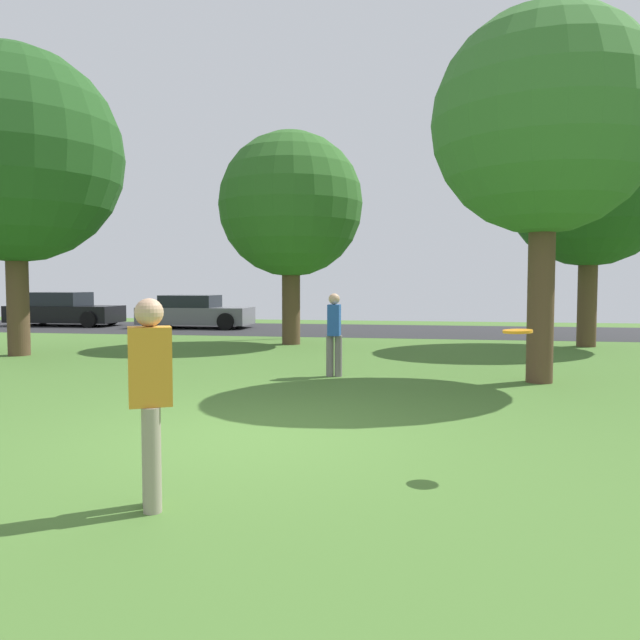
{
  "coord_description": "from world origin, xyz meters",
  "views": [
    {
      "loc": [
        2.0,
        -6.77,
        1.75
      ],
      "look_at": [
        0.0,
        4.53,
        1.06
      ],
      "focal_mm": 34.74,
      "sensor_mm": 36.0,
      "label": 1
    }
  ],
  "objects_px": {
    "person_bystander": "(334,331)",
    "street_lamp_post": "(289,267)",
    "oak_tree_center": "(14,156)",
    "parked_car_grey": "(195,313)",
    "oak_tree_left": "(544,123)",
    "person_thrower": "(150,394)",
    "maple_tree_near": "(291,205)",
    "maple_tree_far": "(590,182)",
    "parked_car_black": "(64,310)",
    "frisbee_disc": "(518,331)"
  },
  "relations": [
    {
      "from": "oak_tree_left",
      "to": "frisbee_disc",
      "type": "height_order",
      "value": "oak_tree_left"
    },
    {
      "from": "street_lamp_post",
      "to": "frisbee_disc",
      "type": "bearing_deg",
      "value": -68.4
    },
    {
      "from": "maple_tree_far",
      "to": "person_bystander",
      "type": "relative_size",
      "value": 4.37
    },
    {
      "from": "person_bystander",
      "to": "maple_tree_near",
      "type": "bearing_deg",
      "value": 18.85
    },
    {
      "from": "street_lamp_post",
      "to": "maple_tree_near",
      "type": "bearing_deg",
      "value": -75.01
    },
    {
      "from": "person_bystander",
      "to": "frisbee_disc",
      "type": "relative_size",
      "value": 4.3
    },
    {
      "from": "maple_tree_far",
      "to": "street_lamp_post",
      "type": "bearing_deg",
      "value": 173.64
    },
    {
      "from": "person_thrower",
      "to": "parked_car_black",
      "type": "bearing_deg",
      "value": 96.41
    },
    {
      "from": "maple_tree_far",
      "to": "oak_tree_left",
      "type": "xyz_separation_m",
      "value": [
        -2.35,
        -6.68,
        0.01
      ]
    },
    {
      "from": "maple_tree_near",
      "to": "person_thrower",
      "type": "xyz_separation_m",
      "value": [
        1.8,
        -12.85,
        -3.05
      ]
    },
    {
      "from": "oak_tree_left",
      "to": "maple_tree_near",
      "type": "bearing_deg",
      "value": 134.51
    },
    {
      "from": "maple_tree_near",
      "to": "street_lamp_post",
      "type": "relative_size",
      "value": 1.34
    },
    {
      "from": "person_bystander",
      "to": "parked_car_grey",
      "type": "distance_m",
      "value": 13.6
    },
    {
      "from": "oak_tree_left",
      "to": "person_thrower",
      "type": "distance_m",
      "value": 8.78
    },
    {
      "from": "parked_car_black",
      "to": "street_lamp_post",
      "type": "bearing_deg",
      "value": -21.8
    },
    {
      "from": "parked_car_black",
      "to": "oak_tree_center",
      "type": "bearing_deg",
      "value": -62.68
    },
    {
      "from": "maple_tree_far",
      "to": "person_thrower",
      "type": "height_order",
      "value": "maple_tree_far"
    },
    {
      "from": "oak_tree_center",
      "to": "maple_tree_near",
      "type": "distance_m",
      "value": 7.07
    },
    {
      "from": "person_thrower",
      "to": "maple_tree_near",
      "type": "bearing_deg",
      "value": 70.24
    },
    {
      "from": "maple_tree_near",
      "to": "person_bystander",
      "type": "bearing_deg",
      "value": -69.87
    },
    {
      "from": "oak_tree_left",
      "to": "parked_car_grey",
      "type": "relative_size",
      "value": 1.5
    },
    {
      "from": "parked_car_grey",
      "to": "parked_car_black",
      "type": "bearing_deg",
      "value": 177.23
    },
    {
      "from": "maple_tree_near",
      "to": "frisbee_disc",
      "type": "xyz_separation_m",
      "value": [
        4.7,
        -11.32,
        -2.65
      ]
    },
    {
      "from": "maple_tree_far",
      "to": "oak_tree_center",
      "type": "distance_m",
      "value": 14.79
    },
    {
      "from": "maple_tree_near",
      "to": "parked_car_grey",
      "type": "bearing_deg",
      "value": 132.36
    },
    {
      "from": "parked_car_black",
      "to": "maple_tree_near",
      "type": "bearing_deg",
      "value": -28.41
    },
    {
      "from": "oak_tree_left",
      "to": "person_thrower",
      "type": "height_order",
      "value": "oak_tree_left"
    },
    {
      "from": "oak_tree_left",
      "to": "maple_tree_far",
      "type": "bearing_deg",
      "value": 70.61
    },
    {
      "from": "oak_tree_center",
      "to": "parked_car_black",
      "type": "relative_size",
      "value": 1.62
    },
    {
      "from": "oak_tree_center",
      "to": "person_bystander",
      "type": "distance_m",
      "value": 9.16
    },
    {
      "from": "maple_tree_far",
      "to": "frisbee_disc",
      "type": "height_order",
      "value": "maple_tree_far"
    },
    {
      "from": "parked_car_black",
      "to": "street_lamp_post",
      "type": "xyz_separation_m",
      "value": [
        10.46,
        -4.18,
        1.62
      ]
    },
    {
      "from": "maple_tree_far",
      "to": "street_lamp_post",
      "type": "xyz_separation_m",
      "value": [
        -8.63,
        0.96,
        -2.23
      ]
    },
    {
      "from": "oak_tree_center",
      "to": "person_bystander",
      "type": "bearing_deg",
      "value": -14.12
    },
    {
      "from": "maple_tree_far",
      "to": "frisbee_disc",
      "type": "relative_size",
      "value": 18.8
    },
    {
      "from": "maple_tree_far",
      "to": "person_bystander",
      "type": "xyz_separation_m",
      "value": [
        -6.02,
        -6.63,
        -3.63
      ]
    },
    {
      "from": "person_thrower",
      "to": "street_lamp_post",
      "type": "height_order",
      "value": "street_lamp_post"
    },
    {
      "from": "oak_tree_left",
      "to": "person_thrower",
      "type": "bearing_deg",
      "value": -120.11
    },
    {
      "from": "maple_tree_far",
      "to": "person_bystander",
      "type": "height_order",
      "value": "maple_tree_far"
    },
    {
      "from": "maple_tree_far",
      "to": "frisbee_disc",
      "type": "xyz_separation_m",
      "value": [
        -3.46,
        -12.08,
        -3.18
      ]
    },
    {
      "from": "parked_car_grey",
      "to": "frisbee_disc",
      "type": "bearing_deg",
      "value": -59.88
    },
    {
      "from": "person_bystander",
      "to": "street_lamp_post",
      "type": "height_order",
      "value": "street_lamp_post"
    },
    {
      "from": "person_thrower",
      "to": "maple_tree_far",
      "type": "bearing_deg",
      "value": 37.2
    },
    {
      "from": "maple_tree_near",
      "to": "street_lamp_post",
      "type": "bearing_deg",
      "value": 104.99
    },
    {
      "from": "oak_tree_left",
      "to": "person_thrower",
      "type": "relative_size",
      "value": 3.96
    },
    {
      "from": "maple_tree_near",
      "to": "frisbee_disc",
      "type": "relative_size",
      "value": 16.63
    },
    {
      "from": "maple_tree_near",
      "to": "street_lamp_post",
      "type": "xyz_separation_m",
      "value": [
        -0.46,
        1.72,
        -1.7
      ]
    },
    {
      "from": "parked_car_black",
      "to": "person_bystander",
      "type": "bearing_deg",
      "value": -42.01
    },
    {
      "from": "maple_tree_near",
      "to": "parked_car_grey",
      "type": "distance_m",
      "value": 8.32
    },
    {
      "from": "oak_tree_center",
      "to": "parked_car_grey",
      "type": "relative_size",
      "value": 1.7
    }
  ]
}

